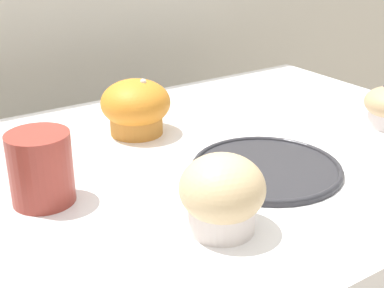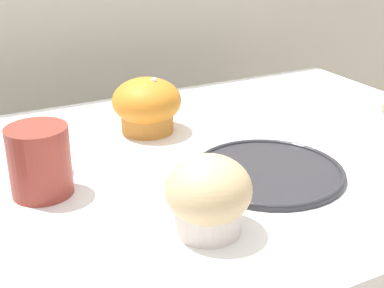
% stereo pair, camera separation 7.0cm
% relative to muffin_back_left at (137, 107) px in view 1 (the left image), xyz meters
% --- Properties ---
extents(wall_back, '(3.20, 0.10, 1.80)m').
position_rel_muffin_back_left_xyz_m(wall_back, '(-0.00, 0.47, -0.07)').
color(wall_back, beige).
rests_on(wall_back, ground).
extents(muffin_back_left, '(0.11, 0.11, 0.09)m').
position_rel_muffin_back_left_xyz_m(muffin_back_left, '(0.00, 0.00, 0.00)').
color(muffin_back_left, '#CC8234').
rests_on(muffin_back_left, display_counter).
extents(muffin_back_right, '(0.09, 0.09, 0.09)m').
position_rel_muffin_back_left_xyz_m(muffin_back_right, '(-0.06, -0.31, -0.00)').
color(muffin_back_right, silver).
rests_on(muffin_back_right, display_counter).
extents(coffee_cup, '(0.08, 0.11, 0.09)m').
position_rel_muffin_back_left_xyz_m(coffee_cup, '(-0.20, -0.13, 0.00)').
color(coffee_cup, '#99382D').
rests_on(coffee_cup, display_counter).
extents(serving_plate, '(0.21, 0.21, 0.01)m').
position_rel_muffin_back_left_xyz_m(serving_plate, '(0.08, -0.22, -0.04)').
color(serving_plate, '#2D2D33').
rests_on(serving_plate, display_counter).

